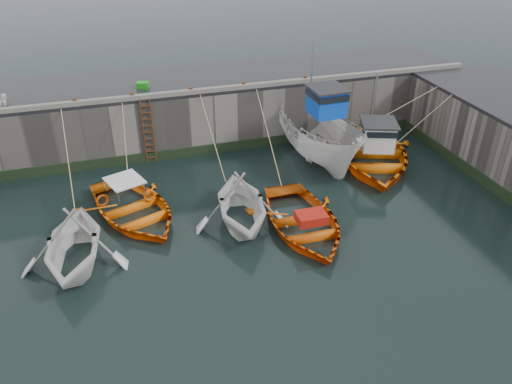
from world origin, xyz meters
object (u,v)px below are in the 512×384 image
object	(u,v)px
boat_near_blacktrim	(241,222)
boat_near_navy	(302,228)
bollard_e	(305,79)
boat_near_white	(78,263)
bollard_b	(132,96)
boat_far_orange	(373,154)
bollard_a	(75,102)
ladder	(148,132)
fish_crate	(143,85)
bollard_d	(244,85)
boat_near_blue	(134,216)
boat_far_white	(319,135)
bollard_c	(191,90)

from	to	relation	value
boat_near_blacktrim	boat_near_navy	distance (m)	2.45
boat_near_navy	bollard_e	world-z (taller)	bollard_e
boat_near_white	bollard_b	size ratio (longest dim) A/B	16.34
boat_far_orange	bollard_a	xyz separation A→B (m)	(-13.28, 3.46, 2.85)
ladder	bollard_e	xyz separation A→B (m)	(8.00, 0.34, 1.71)
ladder	bollard_a	size ratio (longest dim) A/B	11.43
boat_near_white	bollard_a	size ratio (longest dim) A/B	16.34
fish_crate	bollard_d	world-z (taller)	fish_crate
boat_far_orange	bollard_d	xyz separation A→B (m)	(-5.48, 3.46, 2.85)
boat_near_blue	boat_near_navy	world-z (taller)	boat_near_blue
boat_far_white	bollard_b	size ratio (longest dim) A/B	26.77
bollard_a	fish_crate	bearing A→B (deg)	23.89
boat_near_blacktrim	boat_near_navy	size ratio (longest dim) A/B	0.84
boat_near_white	bollard_d	size ratio (longest dim) A/B	16.34
boat_far_orange	bollard_a	bearing A→B (deg)	-174.87
ladder	boat_far_orange	world-z (taller)	boat_far_orange
bollard_b	bollard_c	size ratio (longest dim) A/B	1.00
boat_near_blue	bollard_d	world-z (taller)	bollard_d
bollard_d	fish_crate	bearing A→B (deg)	163.64
boat_far_white	bollard_c	distance (m)	6.49
boat_near_white	boat_far_orange	distance (m)	14.30
boat_far_orange	bollard_c	bearing A→B (deg)	176.54
fish_crate	bollard_b	xyz separation A→B (m)	(-0.61, -1.38, -0.01)
fish_crate	bollard_e	bearing A→B (deg)	10.12
boat_far_white	fish_crate	bearing A→B (deg)	153.34
boat_near_navy	bollard_a	xyz separation A→B (m)	(-7.98, 7.73, 3.30)
boat_near_blacktrim	fish_crate	bearing A→B (deg)	114.89
boat_near_blacktrim	boat_far_orange	size ratio (longest dim) A/B	0.57
boat_near_blacktrim	boat_near_blue	bearing A→B (deg)	163.15
boat_near_white	boat_far_orange	world-z (taller)	boat_far_orange
boat_far_orange	fish_crate	xyz separation A→B (m)	(-10.17, 4.84, 2.85)
boat_near_navy	fish_crate	xyz separation A→B (m)	(-4.87, 9.10, 3.31)
bollard_e	boat_far_orange	bearing A→B (deg)	-56.67
bollard_a	boat_far_white	bearing A→B (deg)	-11.70
boat_near_blue	bollard_e	distance (m)	10.98
boat_near_blacktrim	boat_far_white	size ratio (longest dim) A/B	0.61
boat_near_blacktrim	boat_far_white	distance (m)	6.86
boat_near_blue	boat_near_navy	bearing A→B (deg)	-44.50
ladder	bollard_d	world-z (taller)	bollard_d
bollard_b	boat_near_blue	bearing A→B (deg)	-98.65
boat_far_orange	boat_near_blue	bearing A→B (deg)	-153.06
bollard_b	bollard_d	distance (m)	5.30
boat_near_blacktrim	bollard_e	distance (m)	9.08
ladder	boat_near_navy	distance (m)	9.05
bollard_e	fish_crate	bearing A→B (deg)	170.10
boat_near_blue	boat_far_white	distance (m)	9.61
ladder	boat_near_blue	xyz separation A→B (m)	(-1.25, -4.58, -1.59)
bollard_e	bollard_a	bearing A→B (deg)	180.00
boat_near_blue	boat_near_white	bearing A→B (deg)	-151.24
boat_near_navy	boat_far_orange	world-z (taller)	boat_far_orange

